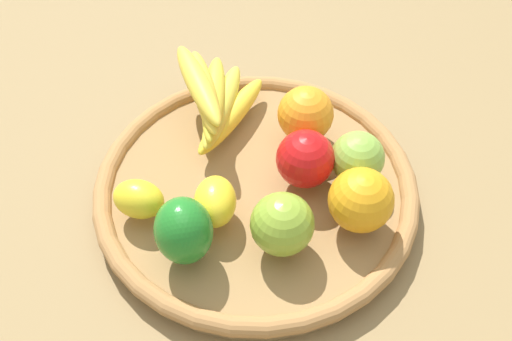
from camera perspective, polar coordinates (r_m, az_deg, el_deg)
ground_plane at (r=0.84m, az=-0.00°, el=-2.62°), size 2.40×2.40×0.00m
basket at (r=0.83m, az=-0.00°, el=-1.76°), size 0.44×0.44×0.04m
apple_2 at (r=0.79m, az=4.64°, el=1.23°), size 0.09×0.09×0.08m
bell_pepper at (r=0.72m, az=-6.83°, el=-5.63°), size 0.08×0.08×0.09m
orange_0 at (r=0.75m, az=9.84°, el=-2.76°), size 0.10×0.10×0.08m
banana_bunch at (r=0.86m, az=-3.95°, el=6.75°), size 0.15×0.18×0.09m
apple_0 at (r=0.72m, az=2.48°, el=-5.05°), size 0.11×0.11×0.08m
orange_1 at (r=0.84m, az=4.68°, el=5.32°), size 0.10×0.10×0.08m
lemon_0 at (r=0.78m, az=-10.98°, el=-2.65°), size 0.08×0.07×0.05m
apple_1 at (r=0.80m, az=9.49°, el=1.33°), size 0.09×0.09×0.07m
lemon_1 at (r=0.76m, az=-3.87°, el=-2.92°), size 0.06×0.07×0.05m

